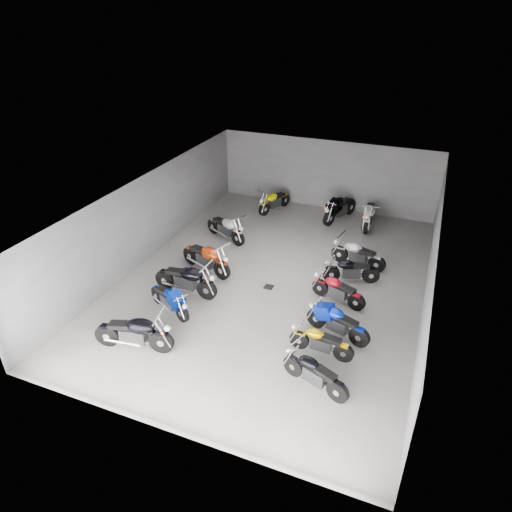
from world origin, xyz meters
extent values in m
plane|color=#A19F99|center=(0.00, 0.00, 0.00)|extent=(14.00, 14.00, 0.00)
cube|color=slate|center=(0.00, 7.00, 1.60)|extent=(10.00, 0.10, 3.20)
cube|color=slate|center=(-5.00, 0.00, 1.60)|extent=(0.10, 14.00, 3.20)
cube|color=slate|center=(5.00, 0.00, 1.60)|extent=(0.10, 14.00, 3.20)
cube|color=black|center=(0.00, 0.00, 3.22)|extent=(10.00, 14.00, 0.04)
cube|color=black|center=(0.00, -0.50, 0.01)|extent=(0.32, 0.32, 0.01)
cylinder|color=black|center=(-1.62, -4.71, 0.35)|extent=(0.72, 0.28, 0.71)
cylinder|color=black|center=(-3.20, -5.02, 0.35)|extent=(0.73, 0.30, 0.71)
cube|color=#2D2D30|center=(-2.41, -4.86, 0.47)|extent=(0.77, 0.47, 0.44)
ellipsoid|color=black|center=(-2.17, -4.82, 0.82)|extent=(0.83, 0.58, 0.40)
cube|color=black|center=(-2.76, -4.93, 0.78)|extent=(0.72, 0.44, 0.20)
cylinder|color=black|center=(-1.80, -3.26, 0.30)|extent=(0.59, 0.36, 0.59)
cylinder|color=black|center=(-3.02, -2.69, 0.30)|extent=(0.60, 0.38, 0.59)
cube|color=#2D2D30|center=(-2.41, -2.98, 0.39)|extent=(0.66, 0.51, 0.37)
ellipsoid|color=#011C88|center=(-2.23, -3.07, 0.69)|extent=(0.73, 0.60, 0.33)
cube|color=black|center=(-2.68, -2.85, 0.65)|extent=(0.62, 0.47, 0.17)
cylinder|color=black|center=(-1.64, -1.91, 0.35)|extent=(0.71, 0.16, 0.71)
cylinder|color=black|center=(-3.24, -1.87, 0.35)|extent=(0.71, 0.18, 0.71)
cube|color=#2D2D30|center=(-2.44, -1.89, 0.46)|extent=(0.73, 0.35, 0.44)
ellipsoid|color=black|center=(-2.20, -1.90, 0.82)|extent=(0.76, 0.46, 0.40)
cube|color=black|center=(-2.79, -1.88, 0.77)|extent=(0.68, 0.33, 0.20)
cylinder|color=black|center=(-1.72, -0.60, 0.35)|extent=(0.72, 0.37, 0.71)
cylinder|color=black|center=(-3.24, -0.08, 0.35)|extent=(0.72, 0.39, 0.71)
cube|color=#2D2D30|center=(-2.48, -0.34, 0.46)|extent=(0.79, 0.55, 0.44)
ellipsoid|color=#A12D0C|center=(-2.25, -0.42, 0.82)|extent=(0.85, 0.66, 0.40)
cube|color=black|center=(-2.82, -0.22, 0.77)|extent=(0.74, 0.51, 0.20)
cylinder|color=black|center=(-2.21, 1.90, 0.34)|extent=(0.67, 0.40, 0.67)
cylinder|color=black|center=(-3.59, 2.53, 0.34)|extent=(0.68, 0.42, 0.67)
cube|color=#2D2D30|center=(-2.90, 2.21, 0.44)|extent=(0.75, 0.57, 0.42)
ellipsoid|color=#A6A6AD|center=(-2.69, 2.12, 0.78)|extent=(0.82, 0.68, 0.38)
cube|color=black|center=(-3.21, 2.36, 0.73)|extent=(0.70, 0.53, 0.19)
cylinder|color=black|center=(2.07, -4.19, 0.30)|extent=(0.60, 0.31, 0.60)
cylinder|color=black|center=(3.34, -4.64, 0.30)|extent=(0.61, 0.33, 0.60)
cube|color=#2D2D30|center=(2.70, -4.42, 0.39)|extent=(0.67, 0.47, 0.37)
ellipsoid|color=black|center=(2.51, -4.35, 0.69)|extent=(0.72, 0.56, 0.34)
cube|color=black|center=(2.98, -4.52, 0.65)|extent=(0.62, 0.44, 0.17)
cylinder|color=black|center=(1.89, -3.11, 0.28)|extent=(0.57, 0.15, 0.56)
cylinder|color=black|center=(3.17, -3.18, 0.28)|extent=(0.57, 0.16, 0.56)
cube|color=#2D2D30|center=(2.53, -3.15, 0.37)|extent=(0.59, 0.30, 0.35)
ellipsoid|color=#CD9C04|center=(2.34, -3.14, 0.65)|extent=(0.62, 0.39, 0.32)
cube|color=black|center=(2.81, -3.16, 0.62)|extent=(0.55, 0.28, 0.16)
cylinder|color=black|center=(2.09, -2.00, 0.31)|extent=(0.63, 0.30, 0.62)
cylinder|color=black|center=(3.44, -2.40, 0.31)|extent=(0.64, 0.32, 0.62)
cube|color=#2D2D30|center=(2.76, -2.20, 0.41)|extent=(0.69, 0.46, 0.39)
ellipsoid|color=#0924AB|center=(2.56, -2.14, 0.72)|extent=(0.75, 0.56, 0.35)
cube|color=black|center=(3.06, -2.29, 0.68)|extent=(0.65, 0.43, 0.18)
cylinder|color=black|center=(1.76, -0.30, 0.30)|extent=(0.60, 0.29, 0.59)
cylinder|color=black|center=(3.04, -0.69, 0.30)|extent=(0.61, 0.30, 0.59)
cube|color=#2D2D30|center=(2.40, -0.50, 0.39)|extent=(0.65, 0.44, 0.37)
ellipsoid|color=maroon|center=(2.20, -0.44, 0.68)|extent=(0.71, 0.54, 0.33)
cube|color=black|center=(2.68, -0.58, 0.65)|extent=(0.61, 0.41, 0.17)
cylinder|color=black|center=(1.89, 0.67, 0.30)|extent=(0.61, 0.30, 0.60)
cylinder|color=black|center=(3.19, 1.10, 0.30)|extent=(0.62, 0.32, 0.60)
cube|color=#2D2D30|center=(2.54, 0.88, 0.40)|extent=(0.67, 0.46, 0.38)
ellipsoid|color=black|center=(2.34, 0.82, 0.70)|extent=(0.73, 0.56, 0.34)
cube|color=black|center=(2.83, 0.98, 0.66)|extent=(0.63, 0.43, 0.17)
cylinder|color=black|center=(1.85, 2.16, 0.32)|extent=(0.65, 0.24, 0.63)
cylinder|color=black|center=(3.27, 1.90, 0.32)|extent=(0.65, 0.26, 0.63)
cube|color=#2D2D30|center=(2.56, 2.03, 0.42)|extent=(0.69, 0.41, 0.40)
ellipsoid|color=#A2A1A6|center=(2.34, 2.07, 0.73)|extent=(0.73, 0.51, 0.36)
cube|color=black|center=(2.87, 1.97, 0.69)|extent=(0.64, 0.38, 0.18)
cylinder|color=black|center=(-2.28, 5.01, 0.32)|extent=(0.34, 0.64, 0.64)
cylinder|color=black|center=(-1.77, 6.37, 0.32)|extent=(0.36, 0.65, 0.64)
cube|color=#2D2D30|center=(-2.02, 5.69, 0.42)|extent=(0.51, 0.71, 0.40)
ellipsoid|color=#D4D800|center=(-2.10, 5.49, 0.74)|extent=(0.61, 0.77, 0.36)
cube|color=black|center=(-1.91, 5.99, 0.70)|extent=(0.47, 0.67, 0.18)
cylinder|color=black|center=(0.72, 5.05, 0.36)|extent=(0.39, 0.73, 0.73)
cylinder|color=black|center=(1.30, 6.60, 0.36)|extent=(0.41, 0.74, 0.73)
cube|color=#2D2D30|center=(1.01, 5.83, 0.48)|extent=(0.58, 0.81, 0.46)
ellipsoid|color=black|center=(0.93, 5.59, 0.84)|extent=(0.70, 0.88, 0.41)
cube|color=black|center=(1.14, 6.17, 0.80)|extent=(0.54, 0.76, 0.21)
cylinder|color=black|center=(2.36, 4.88, 0.35)|extent=(0.18, 0.71, 0.70)
cylinder|color=black|center=(2.27, 6.47, 0.35)|extent=(0.20, 0.71, 0.70)
cube|color=#2D2D30|center=(2.32, 5.68, 0.46)|extent=(0.37, 0.73, 0.44)
ellipsoid|color=silver|center=(2.33, 5.44, 0.81)|extent=(0.48, 0.77, 0.40)
cube|color=black|center=(2.30, 6.03, 0.77)|extent=(0.35, 0.69, 0.20)
camera|label=1|loc=(4.49, -12.87, 8.66)|focal=32.00mm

